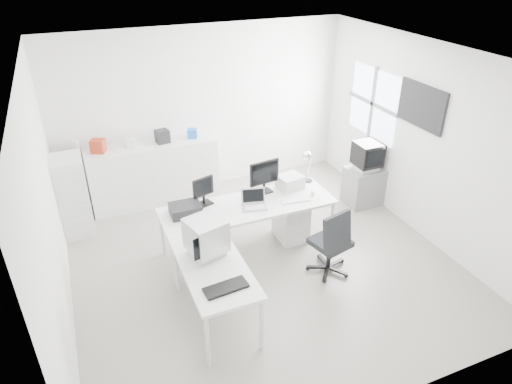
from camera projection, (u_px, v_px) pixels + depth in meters
name	position (u px, v px, depth m)	size (l,w,h in m)	color
floor	(262.00, 261.00, 6.38)	(5.00, 5.00, 0.01)	#B8B2A5
ceiling	(263.00, 58.00, 5.02)	(5.00, 5.00, 0.01)	white
back_wall	(204.00, 110.00, 7.72)	(5.00, 0.02, 2.80)	silver
left_wall	(47.00, 212.00, 4.86)	(0.02, 5.00, 2.80)	silver
right_wall	(422.00, 141.00, 6.54)	(0.02, 5.00, 2.80)	silver
window	(373.00, 104.00, 7.41)	(0.02, 1.20, 1.10)	white
wall_picture	(422.00, 106.00, 6.37)	(0.04, 0.90, 0.60)	black
main_desk	(248.00, 228.00, 6.44)	(2.40, 0.80, 0.75)	silver
side_desk	(215.00, 292.00, 5.26)	(0.70, 1.40, 0.75)	silver
drawer_pedestal	(291.00, 220.00, 6.75)	(0.40, 0.50, 0.60)	silver
inkjet_printer	(185.00, 209.00, 6.01)	(0.40, 0.31, 0.14)	black
lcd_monitor_small	(203.00, 192.00, 6.17)	(0.31, 0.18, 0.39)	black
lcd_monitor_large	(264.00, 177.00, 6.46)	(0.46, 0.18, 0.48)	black
laptop	(254.00, 200.00, 6.13)	(0.36, 0.37, 0.24)	#B7B7BA
white_keyboard	(295.00, 200.00, 6.35)	(0.41, 0.13, 0.02)	silver
white_mouse	(313.00, 193.00, 6.48)	(0.07, 0.07, 0.07)	silver
laser_printer	(290.00, 182.00, 6.63)	(0.34, 0.29, 0.20)	silver
desk_lamp	(309.00, 168.00, 6.76)	(0.15, 0.15, 0.44)	silver
crt_monitor	(206.00, 237.00, 5.16)	(0.43, 0.43, 0.49)	#B7B7BA
black_keyboard	(226.00, 288.00, 4.75)	(0.47, 0.19, 0.03)	black
office_chair	(331.00, 239.00, 5.96)	(0.59, 0.59, 1.01)	#222427
tv_cabinet	(364.00, 186.00, 7.64)	(0.58, 0.48, 0.64)	slate
crt_tv	(367.00, 156.00, 7.38)	(0.50, 0.48, 0.45)	black
sideboard	(154.00, 173.00, 7.60)	(2.09, 0.52, 1.05)	silver
clutter_box_a	(98.00, 146.00, 7.03)	(0.20, 0.18, 0.20)	#A22C17
clutter_box_b	(131.00, 143.00, 7.21)	(0.14, 0.12, 0.14)	silver
clutter_box_c	(162.00, 136.00, 7.36)	(0.21, 0.19, 0.21)	black
clutter_box_d	(192.00, 133.00, 7.54)	(0.15, 0.14, 0.15)	blue
clutter_bottle	(77.00, 148.00, 6.95)	(0.07, 0.07, 0.22)	silver
filing_cabinet	(73.00, 196.00, 6.72)	(0.44, 0.52, 1.25)	silver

